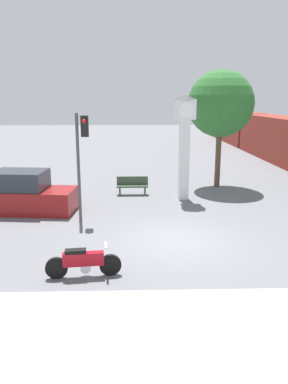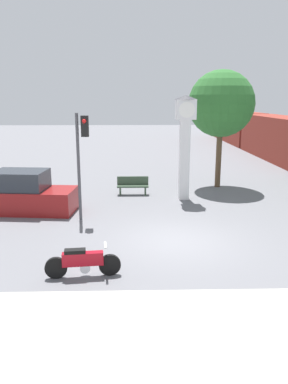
# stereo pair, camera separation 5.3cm
# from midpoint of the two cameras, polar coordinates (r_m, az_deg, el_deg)

# --- Properties ---
(ground_plane) EXTENTS (120.00, 120.00, 0.00)m
(ground_plane) POSITION_cam_midpoint_polar(r_m,az_deg,el_deg) (13.05, 4.86, -7.44)
(ground_plane) COLOR slate
(sidewalk_strip) EXTENTS (36.00, 6.00, 0.10)m
(sidewalk_strip) POSITION_cam_midpoint_polar(r_m,az_deg,el_deg) (7.36, 11.25, -26.00)
(sidewalk_strip) COLOR #BCB7A8
(sidewalk_strip) RESTS_ON ground_plane
(motorcycle) EXTENTS (2.06, 0.46, 0.91)m
(motorcycle) POSITION_cam_midpoint_polar(r_m,az_deg,el_deg) (10.51, -9.38, -10.46)
(motorcycle) COLOR black
(motorcycle) RESTS_ON ground_plane
(clock_tower) EXTENTS (1.08, 1.08, 4.94)m
(clock_tower) POSITION_cam_midpoint_polar(r_m,az_deg,el_deg) (17.93, 6.13, 9.07)
(clock_tower) COLOR white
(clock_tower) RESTS_ON ground_plane
(freight_train) EXTENTS (2.80, 40.07, 3.40)m
(freight_train) POSITION_cam_midpoint_polar(r_m,az_deg,el_deg) (32.37, 19.98, 7.71)
(freight_train) COLOR #425138
(freight_train) RESTS_ON ground_plane
(traffic_light) EXTENTS (0.50, 0.35, 4.25)m
(traffic_light) POSITION_cam_midpoint_polar(r_m,az_deg,el_deg) (14.79, -9.61, 6.65)
(traffic_light) COLOR #47474C
(traffic_light) RESTS_ON ground_plane
(street_tree) EXTENTS (3.52, 3.52, 6.28)m
(street_tree) POSITION_cam_midpoint_polar(r_m,az_deg,el_deg) (20.81, 11.52, 12.99)
(street_tree) COLOR brown
(street_tree) RESTS_ON ground_plane
(bench) EXTENTS (1.60, 0.44, 0.92)m
(bench) POSITION_cam_midpoint_polar(r_m,az_deg,el_deg) (19.10, -1.86, 1.05)
(bench) COLOR #384C38
(bench) RESTS_ON ground_plane
(parked_car) EXTENTS (4.35, 2.20, 1.80)m
(parked_car) POSITION_cam_midpoint_polar(r_m,az_deg,el_deg) (16.92, -17.88, -0.41)
(parked_car) COLOR maroon
(parked_car) RESTS_ON ground_plane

